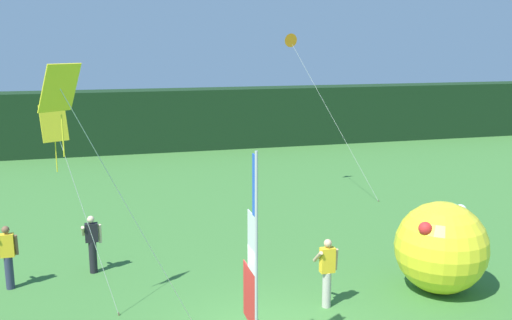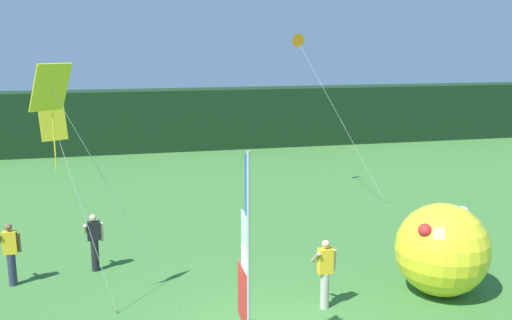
% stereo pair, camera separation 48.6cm
% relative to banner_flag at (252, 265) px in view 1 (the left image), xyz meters
% --- Properties ---
extents(distant_treeline, '(80.00, 2.40, 3.71)m').
position_rel_banner_flag_xyz_m(distant_treeline, '(0.66, 24.92, -0.31)').
color(distant_treeline, black).
rests_on(distant_treeline, ground).
extents(banner_flag, '(0.06, 1.03, 4.52)m').
position_rel_banner_flag_xyz_m(banner_flag, '(0.00, 0.00, 0.00)').
color(banner_flag, '#B7B7BC').
rests_on(banner_flag, ground).
extents(person_near_banner, '(0.55, 0.48, 1.75)m').
position_rel_banner_flag_xyz_m(person_near_banner, '(-5.31, 5.32, -1.23)').
color(person_near_banner, '#2D334C').
rests_on(person_near_banner, ground).
extents(person_mid_field, '(0.55, 0.48, 1.77)m').
position_rel_banner_flag_xyz_m(person_mid_field, '(2.46, 2.05, -1.21)').
color(person_mid_field, '#B7B2A3').
rests_on(person_mid_field, ground).
extents(person_far_left, '(0.55, 0.48, 1.70)m').
position_rel_banner_flag_xyz_m(person_far_left, '(-3.15, 5.86, -1.26)').
color(person_far_left, black).
rests_on(person_far_left, ground).
extents(inflatable_balloon, '(2.42, 2.42, 2.42)m').
position_rel_banner_flag_xyz_m(inflatable_balloon, '(5.72, 2.14, -0.95)').
color(inflatable_balloon, yellow).
rests_on(inflatable_balloon, ground).
extents(kite_yellow_diamond_0, '(1.50, 0.42, 5.14)m').
position_rel_banner_flag_xyz_m(kite_yellow_diamond_0, '(-3.70, 3.11, 2.35)').
color(kite_yellow_diamond_0, brown).
rests_on(kite_yellow_diamond_0, ground).
extents(kite_orange_delta_1, '(3.58, 2.35, 6.91)m').
position_rel_banner_flag_xyz_m(kite_orange_delta_1, '(5.05, 12.61, 4.38)').
color(kite_orange_delta_1, brown).
rests_on(kite_orange_delta_1, ground).
extents(kite_yellow_diamond_2, '(2.94, 1.90, 6.15)m').
position_rel_banner_flag_xyz_m(kite_yellow_diamond_2, '(-3.24, -0.42, 3.31)').
color(kite_yellow_diamond_2, brown).
rests_on(kite_yellow_diamond_2, ground).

